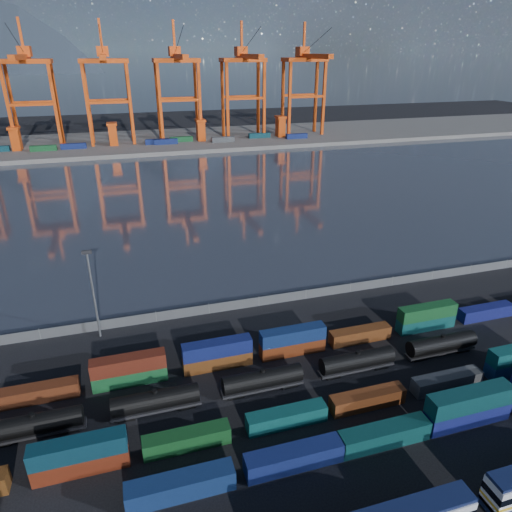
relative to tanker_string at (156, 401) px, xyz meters
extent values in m
plane|color=black|center=(22.18, -4.33, -1.91)|extent=(700.00, 700.00, 0.00)
plane|color=#2A303D|center=(22.18, 100.67, -1.91)|extent=(700.00, 700.00, 0.00)
cube|color=#514F4C|center=(22.18, 205.67, -0.91)|extent=(700.00, 70.00, 2.00)
cone|color=#1E2630|center=(622.18, 1595.67, 188.09)|extent=(960.00, 960.00, 380.00)
cone|color=#1E2630|center=(972.18, 1595.67, 148.09)|extent=(840.00, 840.00, 300.00)
cube|color=black|center=(36.47, -25.87, -1.59)|extent=(2.74, 1.83, 0.64)
cube|color=navy|center=(1.44, -14.03, -0.58)|extent=(12.34, 2.51, 2.67)
cube|color=#101C53|center=(15.17, -14.03, -0.58)|extent=(12.34, 2.51, 2.67)
cube|color=#0B3938|center=(27.37, -14.03, -0.58)|extent=(12.34, 2.51, 2.67)
cube|color=navy|center=(40.02, -14.03, -0.58)|extent=(12.34, 2.51, 2.67)
cube|color=#0B373A|center=(40.02, -14.03, 2.09)|extent=(12.34, 2.51, 2.67)
cube|color=#5E1E0E|center=(-9.51, -7.39, -0.71)|extent=(11.08, 2.25, 2.40)
cube|color=#0B2D3B|center=(-9.51, -7.39, 1.69)|extent=(11.08, 2.25, 2.40)
cube|color=#12441C|center=(3.15, -7.39, -0.71)|extent=(11.08, 2.25, 2.40)
cube|color=#0D4745|center=(16.60, -7.39, -0.71)|extent=(11.08, 2.25, 2.40)
cube|color=#652F14|center=(28.77, -7.39, -0.71)|extent=(11.08, 2.25, 2.40)
cube|color=#46494C|center=(42.00, -7.39, -0.71)|extent=(11.08, 2.25, 2.40)
cube|color=#5B2612|center=(-15.99, 7.35, -0.72)|extent=(11.01, 2.24, 2.39)
cube|color=#155227|center=(-3.21, 7.35, -0.72)|extent=(11.01, 2.24, 2.39)
cube|color=#5A1E12|center=(-3.21, 7.35, 1.66)|extent=(11.01, 2.24, 2.39)
cube|color=#613313|center=(10.32, 7.35, -0.72)|extent=(11.01, 2.24, 2.39)
cube|color=navy|center=(10.32, 7.35, 1.66)|extent=(11.01, 2.24, 2.39)
cube|color=#66270F|center=(23.02, 7.35, -0.72)|extent=(11.01, 2.24, 2.39)
cube|color=navy|center=(23.02, 7.35, 1.66)|extent=(11.01, 2.24, 2.39)
cube|color=#633113|center=(35.55, 7.35, -0.72)|extent=(11.01, 2.24, 2.39)
cube|color=#0C4242|center=(48.77, 7.35, -0.72)|extent=(11.01, 2.24, 2.39)
cube|color=#144E23|center=(48.77, 7.35, 1.66)|extent=(11.01, 2.24, 2.39)
cube|color=navy|center=(61.96, 7.35, -0.72)|extent=(11.01, 2.24, 2.39)
cylinder|color=black|center=(-15.50, 0.00, 0.20)|extent=(11.96, 2.67, 2.67)
cylinder|color=black|center=(-15.50, 0.00, 1.67)|extent=(0.74, 0.74, 0.46)
cube|color=black|center=(-15.50, 0.00, -1.27)|extent=(12.42, 1.84, 0.37)
cube|color=black|center=(-19.64, 0.00, -1.64)|extent=(2.30, 1.66, 0.55)
cube|color=black|center=(-11.36, 0.00, -1.64)|extent=(2.30, 1.66, 0.55)
cylinder|color=black|center=(0.00, 0.00, 0.20)|extent=(11.96, 2.67, 2.67)
cylinder|color=black|center=(0.00, 0.00, 1.67)|extent=(0.74, 0.74, 0.46)
cube|color=black|center=(0.00, 0.00, -1.27)|extent=(12.42, 1.84, 0.37)
cube|color=black|center=(-4.14, 0.00, -1.64)|extent=(2.30, 1.66, 0.55)
cube|color=black|center=(4.14, 0.00, -1.64)|extent=(2.30, 1.66, 0.55)
cylinder|color=black|center=(15.50, 0.00, 0.20)|extent=(11.96, 2.67, 2.67)
cylinder|color=black|center=(15.50, 0.00, 1.67)|extent=(0.74, 0.74, 0.46)
cube|color=black|center=(15.50, 0.00, -1.27)|extent=(12.42, 1.84, 0.37)
cube|color=black|center=(11.36, 0.00, -1.64)|extent=(2.30, 1.66, 0.55)
cube|color=black|center=(19.64, 0.00, -1.64)|extent=(2.30, 1.66, 0.55)
cylinder|color=black|center=(31.00, 0.00, 0.20)|extent=(11.96, 2.67, 2.67)
cylinder|color=black|center=(31.00, 0.00, 1.67)|extent=(0.74, 0.74, 0.46)
cube|color=black|center=(31.00, 0.00, -1.27)|extent=(12.42, 1.84, 0.37)
cube|color=black|center=(26.86, 0.00, -1.64)|extent=(2.30, 1.66, 0.55)
cube|color=black|center=(35.14, 0.00, -1.64)|extent=(2.30, 1.66, 0.55)
cylinder|color=black|center=(46.50, 0.00, 0.20)|extent=(11.96, 2.67, 2.67)
cylinder|color=black|center=(46.50, 0.00, 1.67)|extent=(0.74, 0.74, 0.46)
cube|color=black|center=(46.50, 0.00, -1.27)|extent=(12.42, 1.84, 0.37)
cube|color=black|center=(42.36, 0.00, -1.64)|extent=(2.30, 1.66, 0.55)
cube|color=black|center=(50.64, 0.00, -1.64)|extent=(2.30, 1.66, 0.55)
cube|color=#595B5E|center=(22.18, 23.67, -0.91)|extent=(160.00, 0.06, 2.00)
cylinder|color=slate|center=(-17.82, 23.67, -0.81)|extent=(0.12, 0.12, 2.20)
cylinder|color=slate|center=(-7.82, 23.67, -0.81)|extent=(0.12, 0.12, 2.20)
cylinder|color=slate|center=(2.18, 23.67, -0.81)|extent=(0.12, 0.12, 2.20)
cylinder|color=slate|center=(12.18, 23.67, -0.81)|extent=(0.12, 0.12, 2.20)
cylinder|color=slate|center=(22.18, 23.67, -0.81)|extent=(0.12, 0.12, 2.20)
cylinder|color=slate|center=(32.18, 23.67, -0.81)|extent=(0.12, 0.12, 2.20)
cylinder|color=slate|center=(42.18, 23.67, -0.81)|extent=(0.12, 0.12, 2.20)
cylinder|color=slate|center=(52.18, 23.67, -0.81)|extent=(0.12, 0.12, 2.20)
cylinder|color=slate|center=(62.18, 23.67, -0.81)|extent=(0.12, 0.12, 2.20)
cylinder|color=slate|center=(72.18, 23.67, -0.81)|extent=(0.12, 0.12, 2.20)
cylinder|color=slate|center=(82.18, 23.67, -0.81)|extent=(0.12, 0.12, 2.20)
cylinder|color=slate|center=(-7.82, 21.67, 6.09)|extent=(0.36, 0.36, 16.00)
cube|color=black|center=(-7.82, 21.67, 14.39)|extent=(1.60, 0.40, 0.60)
cube|color=#C43E0D|center=(-48.00, 195.12, 18.90)|extent=(1.48, 1.48, 41.63)
cube|color=#C43E0D|center=(-48.00, 206.22, 18.90)|extent=(1.48, 1.48, 41.63)
cube|color=#C43E0D|center=(-27.64, 195.12, 18.90)|extent=(1.48, 1.48, 41.63)
cube|color=#C43E0D|center=(-27.64, 206.22, 18.90)|extent=(1.48, 1.48, 41.63)
cube|color=#C43E0D|center=(-37.82, 195.12, 20.98)|extent=(20.35, 1.30, 1.30)
cube|color=#C43E0D|center=(-37.82, 206.22, 20.98)|extent=(20.35, 1.30, 1.30)
cube|color=#C43E0D|center=(-37.82, 200.67, 39.72)|extent=(23.13, 12.95, 2.04)
cube|color=#C43E0D|center=(-37.82, 189.57, 41.57)|extent=(2.78, 44.41, 2.31)
cube|color=#C43E0D|center=(-37.82, 204.37, 43.88)|extent=(5.55, 7.40, 4.63)
cube|color=#C43E0D|center=(-37.82, 202.52, 50.82)|extent=(1.11, 1.11, 14.80)
cylinder|color=black|center=(-37.82, 187.35, 48.05)|extent=(0.22, 38.08, 12.56)
cube|color=#C43E0D|center=(-13.00, 195.12, 18.90)|extent=(1.48, 1.48, 41.63)
cube|color=#C43E0D|center=(-13.00, 206.22, 18.90)|extent=(1.48, 1.48, 41.63)
cube|color=#C43E0D|center=(7.36, 195.12, 18.90)|extent=(1.48, 1.48, 41.63)
cube|color=#C43E0D|center=(7.36, 206.22, 18.90)|extent=(1.48, 1.48, 41.63)
cube|color=#C43E0D|center=(-2.82, 195.12, 20.98)|extent=(20.35, 1.30, 1.30)
cube|color=#C43E0D|center=(-2.82, 206.22, 20.98)|extent=(20.35, 1.30, 1.30)
cube|color=#C43E0D|center=(-2.82, 200.67, 39.72)|extent=(23.13, 12.95, 2.04)
cube|color=#C43E0D|center=(-2.82, 189.57, 41.57)|extent=(2.78, 44.41, 2.31)
cube|color=#C43E0D|center=(-2.82, 204.37, 43.88)|extent=(5.55, 7.40, 4.63)
cube|color=#C43E0D|center=(-2.82, 202.52, 50.82)|extent=(1.11, 1.11, 14.80)
cylinder|color=black|center=(-2.82, 187.35, 48.05)|extent=(0.22, 38.08, 12.56)
cube|color=#C43E0D|center=(22.00, 195.12, 18.90)|extent=(1.48, 1.48, 41.63)
cube|color=#C43E0D|center=(22.00, 206.22, 18.90)|extent=(1.48, 1.48, 41.63)
cube|color=#C43E0D|center=(42.36, 195.12, 18.90)|extent=(1.48, 1.48, 41.63)
cube|color=#C43E0D|center=(42.36, 206.22, 18.90)|extent=(1.48, 1.48, 41.63)
cube|color=#C43E0D|center=(32.18, 195.12, 20.98)|extent=(20.35, 1.30, 1.30)
cube|color=#C43E0D|center=(32.18, 206.22, 20.98)|extent=(20.35, 1.30, 1.30)
cube|color=#C43E0D|center=(32.18, 200.67, 39.72)|extent=(23.13, 12.95, 2.04)
cube|color=#C43E0D|center=(32.18, 189.57, 41.57)|extent=(2.78, 44.41, 2.31)
cube|color=#C43E0D|center=(32.18, 204.37, 43.88)|extent=(5.55, 7.40, 4.63)
cube|color=#C43E0D|center=(32.18, 202.52, 50.82)|extent=(1.11, 1.11, 14.80)
cylinder|color=black|center=(32.18, 187.35, 48.05)|extent=(0.22, 38.08, 12.56)
cube|color=#C43E0D|center=(57.00, 195.12, 18.90)|extent=(1.48, 1.48, 41.63)
cube|color=#C43E0D|center=(57.00, 206.22, 18.90)|extent=(1.48, 1.48, 41.63)
cube|color=#C43E0D|center=(77.36, 195.12, 18.90)|extent=(1.48, 1.48, 41.63)
cube|color=#C43E0D|center=(77.36, 206.22, 18.90)|extent=(1.48, 1.48, 41.63)
cube|color=#C43E0D|center=(67.18, 195.12, 20.98)|extent=(20.35, 1.30, 1.30)
cube|color=#C43E0D|center=(67.18, 206.22, 20.98)|extent=(20.35, 1.30, 1.30)
cube|color=#C43E0D|center=(67.18, 200.67, 39.72)|extent=(23.13, 12.95, 2.04)
cube|color=#C43E0D|center=(67.18, 189.57, 41.57)|extent=(2.78, 44.41, 2.31)
cube|color=#C43E0D|center=(67.18, 204.37, 43.88)|extent=(5.55, 7.40, 4.63)
cube|color=#C43E0D|center=(67.18, 202.52, 50.82)|extent=(1.11, 1.11, 14.80)
cylinder|color=black|center=(67.18, 187.35, 48.05)|extent=(0.22, 38.08, 12.56)
cube|color=#C43E0D|center=(92.00, 195.12, 18.90)|extent=(1.48, 1.48, 41.63)
cube|color=#C43E0D|center=(92.00, 206.22, 18.90)|extent=(1.48, 1.48, 41.63)
cube|color=#C43E0D|center=(112.36, 195.12, 18.90)|extent=(1.48, 1.48, 41.63)
cube|color=#C43E0D|center=(112.36, 206.22, 18.90)|extent=(1.48, 1.48, 41.63)
cube|color=#C43E0D|center=(102.18, 195.12, 20.98)|extent=(20.35, 1.30, 1.30)
cube|color=#C43E0D|center=(102.18, 206.22, 20.98)|extent=(20.35, 1.30, 1.30)
cube|color=#C43E0D|center=(102.18, 200.67, 39.72)|extent=(23.13, 12.95, 2.04)
cube|color=#C43E0D|center=(102.18, 189.57, 41.57)|extent=(2.78, 44.41, 2.31)
cube|color=#C43E0D|center=(102.18, 204.37, 43.88)|extent=(5.55, 7.40, 4.63)
cube|color=#C43E0D|center=(102.18, 202.52, 50.82)|extent=(1.11, 1.11, 14.80)
cylinder|color=black|center=(102.18, 187.35, 48.05)|extent=(0.22, 38.08, 12.56)
cube|color=navy|center=(22.84, 190.35, 1.39)|extent=(12.00, 2.44, 2.60)
cube|color=navy|center=(93.52, 186.60, 1.39)|extent=(12.00, 2.44, 2.60)
cube|color=navy|center=(18.54, 191.75, 1.39)|extent=(12.00, 2.44, 2.60)
cube|color=#3F4244|center=(52.56, 188.37, 1.39)|extent=(12.00, 2.44, 2.60)
cube|color=#144C23|center=(-35.57, 189.87, 1.39)|extent=(12.00, 2.44, 2.60)
cube|color=navy|center=(-21.98, 191.20, 1.39)|extent=(12.00, 2.44, 2.60)
cube|color=#144C23|center=(31.52, 195.15, 1.39)|extent=(12.00, 2.44, 2.60)
cube|color=#0C3842|center=(74.59, 194.50, 1.39)|extent=(12.00, 2.44, 2.60)
cube|color=#C43E0D|center=(-47.82, 195.67, 5.09)|extent=(4.00, 6.00, 10.00)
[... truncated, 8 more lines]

